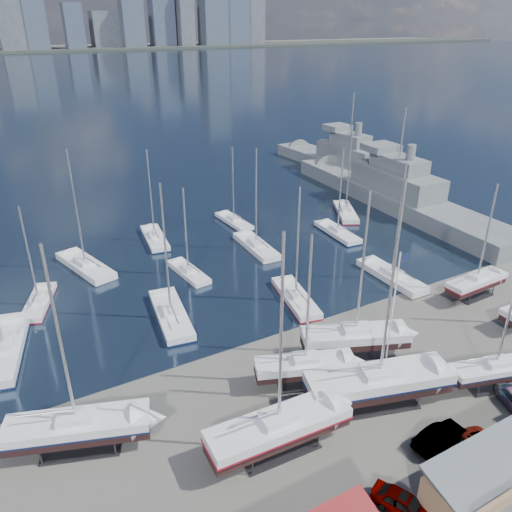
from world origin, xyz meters
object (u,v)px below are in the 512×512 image
sailboat_cradle_0 (78,427)px  naval_ship_west (348,165)px  naval_ship_east (394,196)px  flagpole (394,305)px  car_a (404,504)px

sailboat_cradle_0 → naval_ship_west: bearing=56.6°
naval_ship_east → sailboat_cradle_0: bearing=119.0°
naval_ship_west → flagpole: size_ratio=3.57×
sailboat_cradle_0 → car_a: (17.52, -15.99, -1.38)m
sailboat_cradle_0 → naval_ship_west: 82.25m
sailboat_cradle_0 → naval_ship_east: sailboat_cradle_0 is taller
sailboat_cradle_0 → naval_ship_east: size_ratio=0.34×
flagpole → naval_ship_west: bearing=54.4°
sailboat_cradle_0 → flagpole: (26.72, -4.17, 4.89)m
naval_ship_east → flagpole: (-32.82, -33.90, 5.35)m
sailboat_cradle_0 → naval_ship_west: sailboat_cradle_0 is taller
naval_ship_west → car_a: naval_ship_west is taller
naval_ship_east → car_a: 62.10m
car_a → flagpole: flagpole is taller
naval_ship_east → car_a: naval_ship_east is taller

